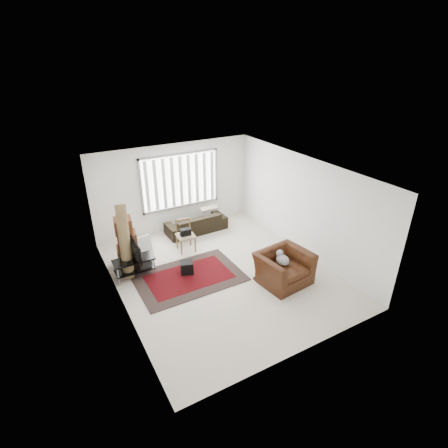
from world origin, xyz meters
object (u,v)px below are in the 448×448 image
object	(u,v)px
side_chair	(185,234)
moving_boxes	(126,243)
tv_stand	(134,264)
armchair	(284,266)
sofa	(196,221)

from	to	relation	value
side_chair	moving_boxes	bearing A→B (deg)	-177.69
tv_stand	moving_boxes	xyz separation A→B (m)	(0.02, 0.68, 0.25)
tv_stand	armchair	distance (m)	3.67
moving_boxes	side_chair	bearing A→B (deg)	-2.84
moving_boxes	sofa	distance (m)	2.52
tv_stand	sofa	size ratio (longest dim) A/B	0.53
tv_stand	armchair	xyz separation A→B (m)	(3.08, -1.99, 0.09)
tv_stand	moving_boxes	bearing A→B (deg)	88.08
armchair	tv_stand	bearing A→B (deg)	140.96
tv_stand	moving_boxes	world-z (taller)	moving_boxes
sofa	armchair	distance (m)	3.55
tv_stand	side_chair	distance (m)	1.75
moving_boxes	armchair	distance (m)	4.06
moving_boxes	tv_stand	bearing A→B (deg)	-91.92
moving_boxes	armchair	size ratio (longest dim) A/B	0.99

